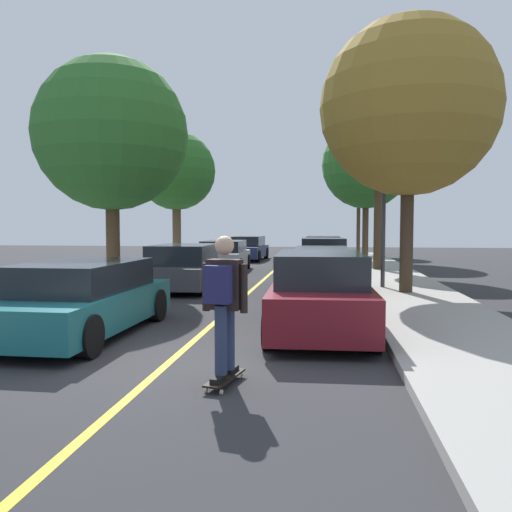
% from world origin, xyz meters
% --- Properties ---
extents(ground, '(80.00, 80.00, 0.00)m').
position_xyz_m(ground, '(0.00, 0.00, 0.00)').
color(ground, '#2D2D30').
extents(sidewalk_right, '(2.60, 56.00, 0.14)m').
position_xyz_m(sidewalk_right, '(4.43, 0.00, 0.07)').
color(sidewalk_right, '#9E9B93').
rests_on(sidewalk_right, ground).
extents(center_line, '(0.12, 39.20, 0.01)m').
position_xyz_m(center_line, '(0.00, 4.00, 0.00)').
color(center_line, gold).
rests_on(center_line, ground).
extents(parked_car_left_nearest, '(2.00, 4.43, 1.29)m').
position_xyz_m(parked_car_left_nearest, '(-2.08, 1.32, 0.64)').
color(parked_car_left_nearest, '#196066').
rests_on(parked_car_left_nearest, ground).
extents(parked_car_left_near, '(2.13, 4.40, 1.35)m').
position_xyz_m(parked_car_left_near, '(-2.08, 8.04, 0.67)').
color(parked_car_left_near, '#38383D').
rests_on(parked_car_left_near, ground).
extents(parked_car_left_far, '(2.00, 4.20, 1.29)m').
position_xyz_m(parked_car_left_far, '(-2.09, 14.40, 0.65)').
color(parked_car_left_far, '#B7B7BC').
rests_on(parked_car_left_far, ground).
extents(parked_car_left_farthest, '(1.89, 4.60, 1.33)m').
position_xyz_m(parked_car_left_farthest, '(-2.08, 21.50, 0.64)').
color(parked_car_left_farthest, navy).
rests_on(parked_car_left_farthest, ground).
extents(parked_car_right_nearest, '(1.92, 4.48, 1.44)m').
position_xyz_m(parked_car_right_nearest, '(2.09, 2.15, 0.70)').
color(parked_car_right_nearest, maroon).
rests_on(parked_car_right_nearest, ground).
extents(parked_car_right_near, '(1.98, 4.71, 1.29)m').
position_xyz_m(parked_car_right_near, '(2.08, 8.01, 0.64)').
color(parked_car_right_near, black).
rests_on(parked_car_right_near, ground).
extents(parked_car_right_far, '(2.11, 4.15, 1.44)m').
position_xyz_m(parked_car_right_far, '(2.09, 13.49, 0.69)').
color(parked_car_right_far, navy).
rests_on(parked_car_right_far, ground).
extents(parked_car_right_farthest, '(2.03, 4.31, 1.38)m').
position_xyz_m(parked_car_right_farthest, '(2.08, 19.74, 0.67)').
color(parked_car_right_farthest, black).
rests_on(parked_car_right_farthest, ground).
extents(street_tree_left_nearest, '(4.65, 4.65, 6.90)m').
position_xyz_m(street_tree_left_nearest, '(-4.33, 8.08, 4.70)').
color(street_tree_left_nearest, '#4C3823').
rests_on(street_tree_left_nearest, sidewalk_left).
extents(street_tree_left_near, '(3.42, 3.42, 5.89)m').
position_xyz_m(street_tree_left_near, '(-4.33, 15.09, 4.29)').
color(street_tree_left_near, brown).
rests_on(street_tree_left_near, sidewalk_left).
extents(street_tree_right_nearest, '(4.69, 4.69, 7.26)m').
position_xyz_m(street_tree_right_nearest, '(4.33, 7.10, 5.04)').
color(street_tree_right_nearest, '#3D2D1E').
rests_on(street_tree_right_nearest, sidewalk_right).
extents(street_tree_right_near, '(3.09, 3.09, 6.41)m').
position_xyz_m(street_tree_right_near, '(4.33, 14.57, 4.94)').
color(street_tree_right_near, '#4C3823').
rests_on(street_tree_right_near, sidewalk_right).
extents(street_tree_right_far, '(4.75, 4.75, 7.46)m').
position_xyz_m(street_tree_right_far, '(4.33, 21.71, 5.21)').
color(street_tree_right_far, '#4C3823').
rests_on(street_tree_right_far, sidewalk_right).
extents(street_tree_right_farthest, '(3.22, 3.22, 6.57)m').
position_xyz_m(street_tree_right_farthest, '(4.33, 27.84, 5.08)').
color(street_tree_right_farthest, '#3D2D1E').
rests_on(street_tree_right_farthest, sidewalk_right).
extents(streetlamp, '(0.36, 0.24, 5.04)m').
position_xyz_m(streetlamp, '(3.83, 8.17, 3.06)').
color(streetlamp, '#38383D').
rests_on(streetlamp, sidewalk_right).
extents(skateboard, '(0.38, 0.87, 0.10)m').
position_xyz_m(skateboard, '(0.98, -1.22, 0.09)').
color(skateboard, black).
rests_on(skateboard, ground).
extents(skateboarder, '(0.59, 0.71, 1.70)m').
position_xyz_m(skateboarder, '(0.97, -1.25, 1.07)').
color(skateboarder, black).
rests_on(skateboarder, skateboard).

